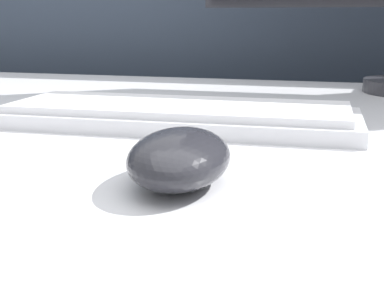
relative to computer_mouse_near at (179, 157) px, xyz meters
name	(u,v)px	position (x,y,z in m)	size (l,w,h in m)	color
partition_panel	(295,154)	(0.03, 0.79, -0.19)	(5.00, 0.03, 1.07)	#333D4C
computer_mouse_near	(179,157)	(0.00, 0.00, 0.00)	(0.08, 0.12, 0.04)	#232328
keyboard	(179,115)	(-0.06, 0.20, -0.01)	(0.38, 0.15, 0.02)	silver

